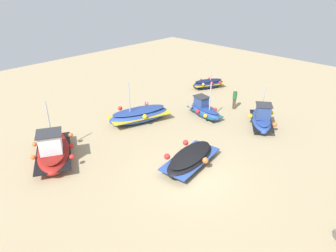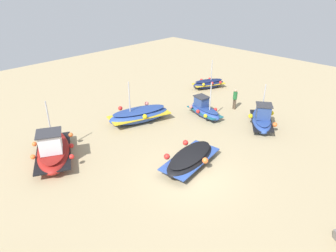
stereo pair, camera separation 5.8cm
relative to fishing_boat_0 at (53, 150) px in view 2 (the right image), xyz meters
name	(u,v)px [view 2 (the right image)]	position (x,y,z in m)	size (l,w,h in m)	color
ground_plane	(191,174)	(-4.41, 6.57, -0.62)	(54.65, 54.65, 0.00)	tan
fishing_boat_0	(53,150)	(0.00, 0.00, 0.00)	(3.80, 4.89, 3.37)	maroon
fishing_boat_1	(209,84)	(-15.95, -1.18, -0.19)	(3.25, 2.29, 2.63)	navy
fishing_boat_2	(262,119)	(-12.26, 6.32, -0.07)	(3.87, 3.24, 2.96)	#2D4C9E
fishing_boat_4	(190,159)	(-5.04, 5.98, -0.20)	(4.22, 2.34, 0.91)	black
fishing_boat_5	(139,115)	(-6.75, -0.33, -0.10)	(4.80, 3.02, 3.15)	#2D4C9E
fishing_boat_6	(204,110)	(-10.73, 2.45, -0.11)	(1.83, 3.21, 2.84)	#2D4C9E
person_walking	(235,98)	(-13.49, 3.27, 0.32)	(0.32, 0.32, 1.64)	brown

